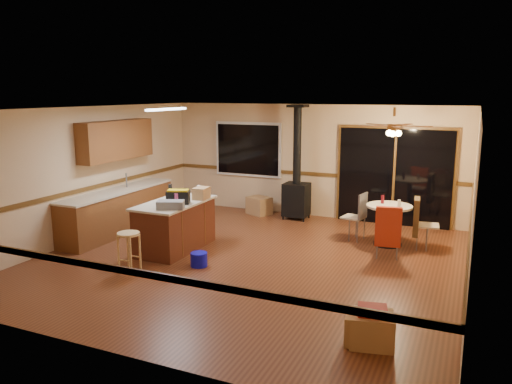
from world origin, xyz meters
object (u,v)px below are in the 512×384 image
Objects in this scene: blue_bucket at (199,259)px; chair_left at (359,211)px; bar_stool at (129,252)px; box_corner_a at (372,329)px; chair_right at (418,217)px; kitchen_island at (175,225)px; wood_stove at (297,188)px; toolbox_grey at (171,205)px; box_corner_b at (364,329)px; dining_table at (389,218)px; chair_near at (388,227)px; toolbox_black at (178,197)px; box_under_window at (259,206)px.

chair_left reaches higher than blue_bucket.
box_corner_a is at bearing -11.63° from bar_stool.
chair_right is (4.13, 3.19, 0.27)m from bar_stool.
wood_stove reaches higher than kitchen_island.
kitchen_island is at bearing -113.09° from wood_stove.
box_corner_a is (4.07, -0.84, -0.14)m from bar_stool.
toolbox_grey is 4.53m from chair_right.
kitchen_island is 4.50m from box_corner_b.
toolbox_grey is 3.67m from chair_left.
box_corner_a reaches higher than blue_bucket.
wood_stove is 2.58m from dining_table.
toolbox_grey is 0.69× the size of bar_stool.
bar_stool is 4.16m from box_corner_a.
box_corner_b is (0.25, -3.11, -0.42)m from chair_near.
blue_bucket is at bearing -13.03° from toolbox_grey.
chair_left is (3.01, 3.23, 0.26)m from bar_stool.
toolbox_black is 3.50m from chair_left.
kitchen_island is 2.40× the size of chair_right.
dining_table is 1.22× the size of chair_near.
box_corner_b is (0.98, -4.07, -0.41)m from chair_left.
chair_left is (2.97, 1.93, 0.14)m from kitchen_island.
box_corner_a is (3.90, -2.06, -0.82)m from toolbox_black.
dining_table is (3.43, 1.93, -0.48)m from toolbox_black.
chair_near is 1.62× the size of box_corner_b.
bar_stool is 4.80m from dining_table.
dining_table is at bearing -176.48° from chair_right.
wood_stove is 8.94× the size of blue_bucket.
kitchen_island is at bearing -147.05° from chair_left.
toolbox_black is 1.41m from bar_stool.
box_under_window is at bearing 161.91° from chair_right.
kitchen_island is 2.57× the size of bar_stool.
blue_bucket is at bearing -150.46° from chair_near.
wood_stove reaches higher than bar_stool.
chair_right is at bearing 89.25° from box_corner_a.
chair_near is (2.83, 1.60, 0.48)m from blue_bucket.
blue_bucket is 0.40× the size of chair_near.
box_corner_a is (3.17, -1.51, 0.07)m from blue_bucket.
chair_right is at bearing 37.66° from bar_stool.
bar_stool is at bearing -91.72° from kitchen_island.
box_corner_a is at bearing -27.87° from toolbox_black.
chair_near is 3.16m from box_corner_a.
wood_stove is 3.76m from blue_bucket.
blue_bucket is at bearing -82.09° from box_under_window.
toolbox_grey reaches higher than dining_table.
dining_table is 1.63× the size of box_under_window.
toolbox_black is at bearing 104.50° from toolbox_grey.
toolbox_black is at bearing -144.66° from chair_left.
toolbox_black is 1.45× the size of blue_bucket.
wood_stove reaches higher than chair_near.
chair_near is at bearing -40.99° from wood_stove.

